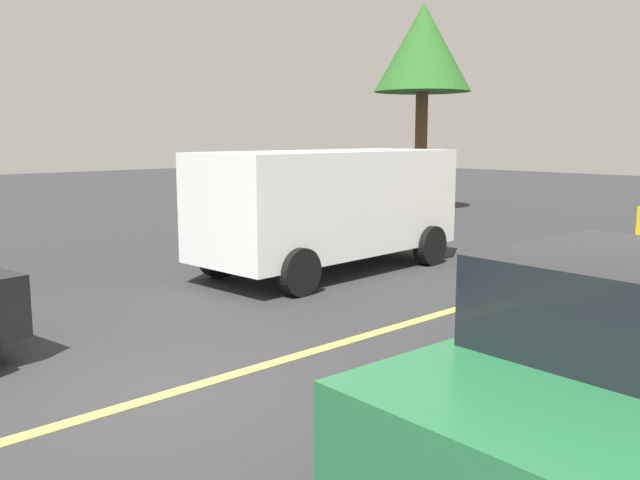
{
  "coord_description": "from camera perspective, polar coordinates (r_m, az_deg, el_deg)",
  "views": [
    {
      "loc": [
        -2.99,
        -5.52,
        2.47
      ],
      "look_at": [
        2.02,
        -0.16,
        1.33
      ],
      "focal_mm": 37.79,
      "sensor_mm": 36.0,
      "label": 1
    }
  ],
  "objects": [
    {
      "name": "lane_marking_centre",
      "position": [
        8.51,
        4.14,
        -8.03
      ],
      "size": [
        28.0,
        0.16,
        0.01
      ],
      "primitive_type": "cube",
      "color": "#E0D14C"
    },
    {
      "name": "tree_left_verge",
      "position": [
        22.44,
        8.72,
        15.6
      ],
      "size": [
        3.08,
        3.08,
        6.6
      ],
      "color": "#513823",
      "rests_on": "ground_plane"
    },
    {
      "name": "white_van",
      "position": [
        12.29,
        0.89,
        3.21
      ],
      "size": [
        5.3,
        2.49,
        2.2
      ],
      "color": "white",
      "rests_on": "ground_plane"
    },
    {
      "name": "ground_plane",
      "position": [
        6.75,
        -13.93,
        -12.92
      ],
      "size": [
        80.0,
        80.0,
        0.0
      ],
      "primitive_type": "plane",
      "color": "#2D2D30"
    },
    {
      "name": "car_green_mid_road",
      "position": [
        5.28,
        24.04,
        -10.15
      ],
      "size": [
        4.01,
        2.24,
        1.65
      ],
      "color": "#236B3D",
      "rests_on": "ground_plane"
    }
  ]
}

